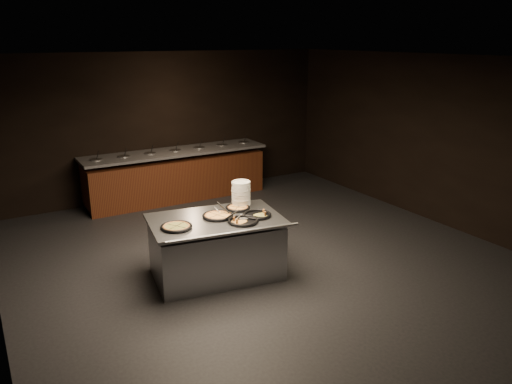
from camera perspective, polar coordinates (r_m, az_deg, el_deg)
room at (r=6.83m, az=1.67°, el=2.78°), size 7.02×8.02×2.92m
salad_bar at (r=10.19m, az=-9.02°, el=1.58°), size 3.70×0.83×1.18m
serving_counter at (r=6.88m, az=-4.56°, el=-6.43°), size 1.90×1.39×0.84m
plate_stack at (r=7.15m, az=-1.72°, el=-0.19°), size 0.27×0.27×0.36m
pan_veggie_whole at (r=6.44m, az=-9.09°, el=-3.93°), size 0.41×0.41×0.04m
pan_cheese_whole at (r=6.76m, az=-4.40°, el=-2.71°), size 0.42×0.42×0.04m
pan_cheese_slices_a at (r=7.05m, az=-2.09°, el=-1.80°), size 0.35×0.35×0.04m
pan_cheese_slices_b at (r=6.56m, az=-1.49°, el=-3.31°), size 0.41×0.41×0.04m
pan_veggie_slices at (r=6.78m, az=0.13°, el=-2.61°), size 0.39×0.39×0.04m
server_left at (r=6.84m, az=-4.15°, el=-1.93°), size 0.24×0.30×0.17m
server_right at (r=6.58m, az=-2.33°, el=-2.73°), size 0.31×0.12×0.15m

